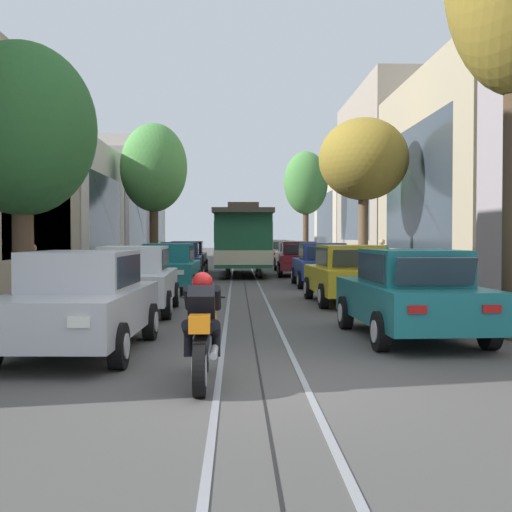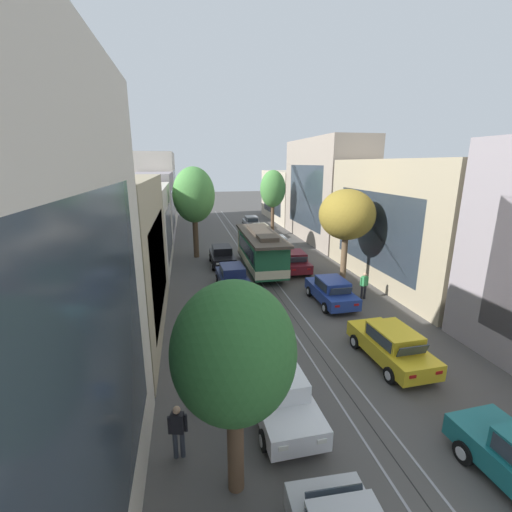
% 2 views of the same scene
% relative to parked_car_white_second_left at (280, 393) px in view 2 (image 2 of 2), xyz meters
% --- Properties ---
extents(ground_plane, '(160.00, 160.00, 0.00)m').
position_rel_parked_car_white_second_left_xyz_m(ground_plane, '(2.75, 14.98, -0.80)').
color(ground_plane, '#4C4947').
extents(trolley_track_rails, '(1.14, 65.41, 0.01)m').
position_rel_parked_car_white_second_left_xyz_m(trolley_track_rails, '(2.75, 18.72, -0.79)').
color(trolley_track_rails, gray).
rests_on(trolley_track_rails, ground).
extents(building_facade_left, '(5.98, 57.11, 10.40)m').
position_rel_parked_car_white_second_left_xyz_m(building_facade_left, '(-6.86, 16.76, 3.47)').
color(building_facade_left, beige).
rests_on(building_facade_left, ground).
extents(building_facade_right, '(5.02, 57.11, 10.70)m').
position_rel_parked_car_white_second_left_xyz_m(building_facade_right, '(11.94, 18.03, 3.75)').
color(building_facade_right, gray).
rests_on(building_facade_right, ground).
extents(parked_car_white_second_left, '(2.07, 4.39, 1.58)m').
position_rel_parked_car_white_second_left_xyz_m(parked_car_white_second_left, '(0.00, 0.00, 0.00)').
color(parked_car_white_second_left, silver).
rests_on(parked_car_white_second_left, ground).
extents(parked_car_teal_mid_left, '(2.04, 4.38, 1.58)m').
position_rel_parked_car_white_second_left_xyz_m(parked_car_teal_mid_left, '(0.21, 6.31, 0.00)').
color(parked_car_teal_mid_left, '#196B70').
rests_on(parked_car_teal_mid_left, ground).
extents(parked_car_navy_fourth_left, '(2.10, 4.41, 1.58)m').
position_rel_parked_car_white_second_left_xyz_m(parked_car_navy_fourth_left, '(0.07, 12.34, 0.00)').
color(parked_car_navy_fourth_left, '#19234C').
rests_on(parked_car_navy_fourth_left, ground).
extents(parked_car_black_fifth_left, '(2.02, 4.37, 1.58)m').
position_rel_parked_car_white_second_left_xyz_m(parked_car_black_fifth_left, '(-0.04, 18.09, 0.00)').
color(parked_car_black_fifth_left, black).
rests_on(parked_car_black_fifth_left, ground).
extents(parked_car_yellow_second_right, '(2.10, 4.41, 1.58)m').
position_rel_parked_car_white_second_left_xyz_m(parked_car_yellow_second_right, '(5.45, 2.12, 0.00)').
color(parked_car_yellow_second_right, gold).
rests_on(parked_car_yellow_second_right, ground).
extents(parked_car_blue_mid_right, '(2.01, 4.36, 1.58)m').
position_rel_parked_car_white_second_left_xyz_m(parked_car_blue_mid_right, '(5.54, 8.59, 0.00)').
color(parked_car_blue_mid_right, '#233D93').
rests_on(parked_car_blue_mid_right, ground).
extents(parked_car_maroon_fourth_right, '(2.13, 4.42, 1.58)m').
position_rel_parked_car_white_second_left_xyz_m(parked_car_maroon_fourth_right, '(5.33, 15.32, 0.00)').
color(parked_car_maroon_fourth_right, maroon).
rests_on(parked_car_maroon_fourth_right, ground).
extents(parked_car_white_fifth_right, '(2.14, 4.42, 1.58)m').
position_rel_parked_car_white_second_left_xyz_m(parked_car_white_fifth_right, '(5.47, 21.14, 0.00)').
color(parked_car_white_fifth_right, silver).
rests_on(parked_car_white_fifth_right, ground).
extents(parked_car_beige_sixth_right, '(2.12, 4.41, 1.58)m').
position_rel_parked_car_white_second_left_xyz_m(parked_car_beige_sixth_right, '(5.34, 28.04, 0.00)').
color(parked_car_beige_sixth_right, '#C1B28E').
rests_on(parked_car_beige_sixth_right, ground).
extents(parked_car_grey_far_right, '(2.07, 4.39, 1.58)m').
position_rel_parked_car_white_second_left_xyz_m(parked_car_grey_far_right, '(5.45, 34.17, 0.00)').
color(parked_car_grey_far_right, slate).
rests_on(parked_car_grey_far_right, ground).
extents(street_tree_kerb_left_near, '(2.95, 2.92, 5.69)m').
position_rel_parked_car_white_second_left_xyz_m(street_tree_kerb_left_near, '(-1.83, -2.44, 3.11)').
color(street_tree_kerb_left_near, brown).
rests_on(street_tree_kerb_left_near, ground).
extents(street_tree_kerb_left_second, '(3.63, 3.15, 7.96)m').
position_rel_parked_car_white_second_left_xyz_m(street_tree_kerb_left_second, '(-2.06, 21.06, 4.70)').
color(street_tree_kerb_left_second, '#4C3826').
rests_on(street_tree_kerb_left_second, ground).
extents(street_tree_kerb_right_second, '(3.62, 3.85, 6.62)m').
position_rel_parked_car_white_second_left_xyz_m(street_tree_kerb_right_second, '(7.58, 11.38, 4.11)').
color(street_tree_kerb_right_second, brown).
rests_on(street_tree_kerb_right_second, ground).
extents(street_tree_kerb_right_mid, '(2.92, 2.42, 7.49)m').
position_rel_parked_car_white_second_left_xyz_m(street_tree_kerb_right_mid, '(7.04, 29.17, 4.53)').
color(street_tree_kerb_right_mid, brown).
rests_on(street_tree_kerb_right_mid, ground).
extents(cable_car_trolley, '(2.63, 9.15, 3.28)m').
position_rel_parked_car_white_second_left_xyz_m(cable_car_trolley, '(2.75, 15.56, 0.86)').
color(cable_car_trolley, '#1E5B38').
rests_on(cable_car_trolley, ground).
extents(pedestrian_on_left_pavement, '(0.55, 0.35, 1.72)m').
position_rel_parked_car_white_second_left_xyz_m(pedestrian_on_left_pavement, '(7.81, 8.87, 0.18)').
color(pedestrian_on_left_pavement, black).
rests_on(pedestrian_on_left_pavement, ground).
extents(pedestrian_on_right_pavement, '(0.55, 0.30, 1.70)m').
position_rel_parked_car_white_second_left_xyz_m(pedestrian_on_right_pavement, '(-3.30, -1.16, 0.16)').
color(pedestrian_on_right_pavement, '#282D38').
rests_on(pedestrian_on_right_pavement, ground).
extents(pedestrian_crossing_far, '(0.55, 0.37, 1.62)m').
position_rel_parked_car_white_second_left_xyz_m(pedestrian_crossing_far, '(-2.63, 0.88, 0.12)').
color(pedestrian_crossing_far, '#282D38').
rests_on(pedestrian_crossing_far, ground).
extents(fire_hydrant, '(0.40, 0.22, 0.84)m').
position_rel_parked_car_white_second_left_xyz_m(fire_hydrant, '(-1.36, 3.43, -0.38)').
color(fire_hydrant, '#B2B2B7').
rests_on(fire_hydrant, ground).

